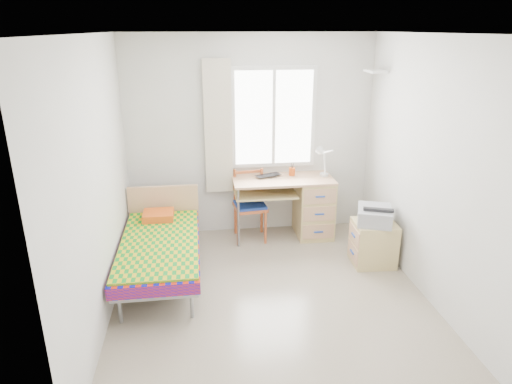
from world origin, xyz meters
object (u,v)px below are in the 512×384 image
(chair, at_px, (250,201))
(printer, at_px, (374,215))
(cabinet, at_px, (373,243))
(bed, at_px, (160,244))
(desk, at_px, (308,204))

(chair, height_order, printer, chair)
(chair, xyz_separation_m, cabinet, (1.35, -0.91, -0.26))
(bed, bearing_deg, desk, 23.98)
(desk, bearing_deg, chair, 178.72)
(bed, xyz_separation_m, printer, (2.45, -0.04, 0.23))
(chair, height_order, cabinet, chair)
(bed, height_order, chair, chair)
(desk, xyz_separation_m, chair, (-0.78, 0.02, 0.08))
(printer, bearing_deg, cabinet, -28.27)
(desk, height_order, printer, desk)
(bed, distance_m, chair, 1.41)
(bed, distance_m, cabinet, 2.46)
(desk, distance_m, chair, 0.78)
(cabinet, bearing_deg, bed, -178.50)
(bed, bearing_deg, printer, -0.97)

